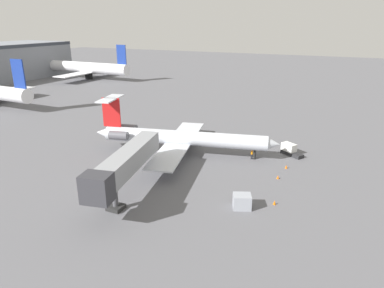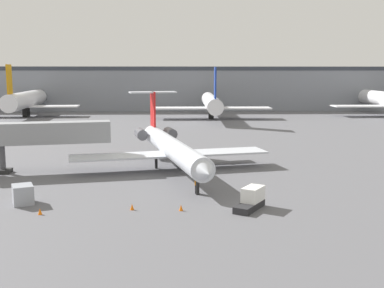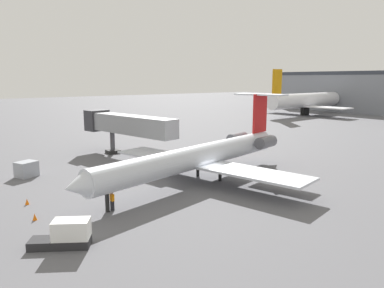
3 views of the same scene
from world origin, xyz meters
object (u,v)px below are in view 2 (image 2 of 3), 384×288
(regional_jet, at_px, (170,146))
(ground_crew_marshaller, at_px, (197,185))
(traffic_cone_far, at_px, (40,211))
(traffic_cone_mid, at_px, (132,207))
(parked_airliner_west_end, at_px, (25,100))
(parked_airliner_west_mid, at_px, (211,103))
(baggage_tug_lead, at_px, (251,199))
(jet_bridge, at_px, (26,134))
(cargo_container_uld, at_px, (23,194))
(traffic_cone_near, at_px, (181,208))

(regional_jet, height_order, ground_crew_marshaller, regional_jet)
(regional_jet, distance_m, traffic_cone_far, 22.05)
(traffic_cone_mid, relative_size, parked_airliner_west_end, 0.02)
(parked_airliner_west_end, xyz_separation_m, parked_airliner_west_mid, (49.48, -6.80, -0.34))
(traffic_cone_far, bearing_deg, parked_airliner_west_mid, 76.27)
(baggage_tug_lead, bearing_deg, ground_crew_marshaller, 130.99)
(baggage_tug_lead, height_order, parked_airliner_west_end, parked_airliner_west_end)
(ground_crew_marshaller, height_order, parked_airliner_west_end, parked_airliner_west_end)
(jet_bridge, height_order, ground_crew_marshaller, jet_bridge)
(baggage_tug_lead, distance_m, traffic_cone_mid, 10.67)
(traffic_cone_mid, xyz_separation_m, traffic_cone_far, (-7.76, -1.20, 0.00))
(cargo_container_uld, bearing_deg, traffic_cone_mid, -12.38)
(traffic_cone_near, relative_size, traffic_cone_mid, 1.00)
(parked_airliner_west_end, bearing_deg, traffic_cone_near, -65.18)
(regional_jet, relative_size, cargo_container_uld, 11.82)
(traffic_cone_far, relative_size, parked_airliner_west_end, 0.02)
(traffic_cone_mid, bearing_deg, traffic_cone_far, -171.23)
(regional_jet, distance_m, parked_airliner_west_end, 81.50)
(baggage_tug_lead, distance_m, traffic_cone_far, 18.47)
(ground_crew_marshaller, relative_size, parked_airliner_west_mid, 0.05)
(ground_crew_marshaller, height_order, baggage_tug_lead, baggage_tug_lead)
(regional_jet, bearing_deg, jet_bridge, -175.92)
(ground_crew_marshaller, xyz_separation_m, traffic_cone_mid, (-5.94, -5.59, -0.58))
(traffic_cone_far, xyz_separation_m, parked_airliner_west_mid, (20.34, 83.22, 3.88))
(ground_crew_marshaller, bearing_deg, parked_airliner_west_end, 117.24)
(traffic_cone_far, distance_m, parked_airliner_west_mid, 85.76)
(traffic_cone_far, bearing_deg, traffic_cone_near, 3.86)
(baggage_tug_lead, relative_size, cargo_container_uld, 1.54)
(jet_bridge, relative_size, cargo_container_uld, 6.78)
(regional_jet, distance_m, baggage_tug_lead, 19.33)
(baggage_tug_lead, bearing_deg, parked_airliner_west_end, 118.21)
(jet_bridge, height_order, parked_airliner_west_mid, parked_airliner_west_mid)
(jet_bridge, bearing_deg, regional_jet, 4.08)
(baggage_tug_lead, relative_size, traffic_cone_far, 7.52)
(baggage_tug_lead, height_order, traffic_cone_mid, baggage_tug_lead)
(regional_jet, bearing_deg, parked_airliner_west_mid, 81.58)
(cargo_container_uld, xyz_separation_m, traffic_cone_near, (14.63, -2.64, -0.61))
(ground_crew_marshaller, distance_m, traffic_cone_near, 6.21)
(baggage_tug_lead, bearing_deg, traffic_cone_near, -175.01)
(jet_bridge, xyz_separation_m, parked_airliner_west_mid, (26.89, 65.44, -0.51))
(parked_airliner_west_mid, bearing_deg, parked_airliner_west_end, 172.18)
(cargo_container_uld, xyz_separation_m, parked_airliner_west_end, (-26.63, 86.57, 3.60))
(traffic_cone_mid, height_order, parked_airliner_west_end, parked_airliner_west_end)
(ground_crew_marshaller, distance_m, traffic_cone_mid, 8.18)
(cargo_container_uld, bearing_deg, parked_airliner_west_mid, 74.01)
(regional_jet, xyz_separation_m, cargo_container_uld, (-13.35, -15.57, -2.05))
(parked_airliner_west_end, bearing_deg, baggage_tug_lead, -61.79)
(regional_jet, xyz_separation_m, parked_airliner_west_end, (-39.98, 71.00, 1.55))
(regional_jet, height_order, traffic_cone_mid, regional_jet)
(ground_crew_marshaller, distance_m, baggage_tug_lead, 7.18)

